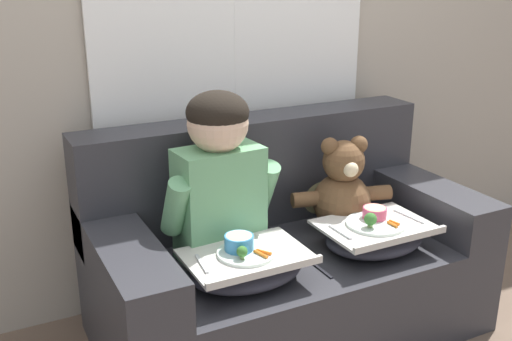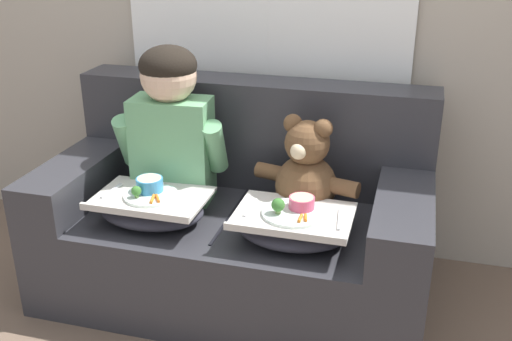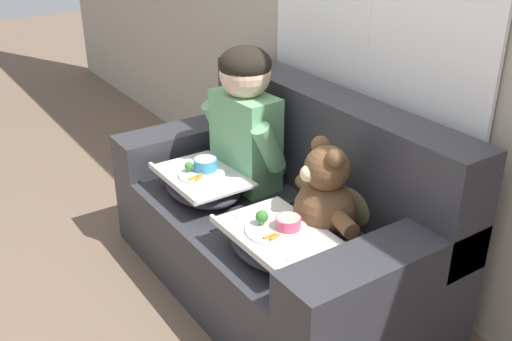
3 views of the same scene
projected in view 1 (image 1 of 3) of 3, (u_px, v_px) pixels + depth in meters
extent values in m
plane|color=brown|center=(288.00, 328.00, 2.66)|extent=(14.00, 14.00, 0.00)
cube|color=#A89E8E|center=(232.00, 19.00, 2.71)|extent=(8.00, 0.05, 2.60)
cube|color=#2D2D33|center=(289.00, 288.00, 2.60)|extent=(1.62, 0.86, 0.40)
cube|color=#2D2D33|center=(255.00, 169.00, 2.72)|extent=(1.62, 0.22, 0.49)
cube|color=#2D2D33|center=(125.00, 261.00, 2.20)|extent=(0.22, 0.86, 0.18)
cube|color=#2D2D33|center=(419.00, 198.00, 2.80)|extent=(0.22, 0.86, 0.18)
cube|color=black|center=(292.00, 247.00, 2.51)|extent=(0.01, 0.60, 0.01)
ellipsoid|color=#C1B293|center=(201.00, 203.00, 2.57)|extent=(0.33, 0.16, 0.34)
ellipsoid|color=#898456|center=(318.00, 182.00, 2.82)|extent=(0.31, 0.15, 0.32)
cube|color=#66A370|center=(219.00, 203.00, 2.37)|extent=(0.35, 0.21, 0.46)
sphere|color=beige|center=(218.00, 123.00, 2.27)|extent=(0.24, 0.24, 0.24)
ellipsoid|color=black|center=(217.00, 112.00, 2.26)|extent=(0.24, 0.24, 0.17)
cylinder|color=#66A370|center=(176.00, 206.00, 2.25)|extent=(0.10, 0.19, 0.25)
cylinder|color=#66A370|center=(264.00, 188.00, 2.44)|extent=(0.10, 0.19, 0.25)
sphere|color=brown|center=(342.00, 202.00, 2.66)|extent=(0.26, 0.26, 0.26)
sphere|color=brown|center=(344.00, 161.00, 2.60)|extent=(0.19, 0.19, 0.19)
sphere|color=brown|center=(330.00, 146.00, 2.56)|extent=(0.08, 0.08, 0.08)
sphere|color=brown|center=(359.00, 144.00, 2.59)|extent=(0.08, 0.08, 0.08)
sphere|color=beige|center=(351.00, 169.00, 2.53)|extent=(0.07, 0.07, 0.07)
sphere|color=black|center=(352.00, 170.00, 2.51)|extent=(0.02, 0.02, 0.02)
cylinder|color=brown|center=(307.00, 199.00, 2.62)|extent=(0.14, 0.10, 0.07)
cylinder|color=brown|center=(376.00, 193.00, 2.69)|extent=(0.14, 0.10, 0.07)
cylinder|color=brown|center=(339.00, 234.00, 2.56)|extent=(0.09, 0.13, 0.07)
cylinder|color=brown|center=(364.00, 232.00, 2.59)|extent=(0.09, 0.13, 0.07)
ellipsoid|color=#2D2D38|center=(247.00, 269.00, 2.23)|extent=(0.44, 0.31, 0.10)
cube|color=beige|center=(246.00, 256.00, 2.21)|extent=(0.46, 0.33, 0.01)
cube|color=beige|center=(266.00, 271.00, 2.07)|extent=(0.46, 0.02, 0.02)
cylinder|color=silver|center=(246.00, 253.00, 2.21)|extent=(0.22, 0.22, 0.01)
cylinder|color=#3889C1|center=(239.00, 242.00, 2.21)|extent=(0.11, 0.11, 0.06)
cylinder|color=#E5D189|center=(239.00, 237.00, 2.20)|extent=(0.10, 0.10, 0.01)
sphere|color=#38702D|center=(242.00, 252.00, 2.14)|extent=(0.04, 0.04, 0.04)
cylinder|color=#7A9E56|center=(242.00, 257.00, 2.15)|extent=(0.02, 0.02, 0.02)
cylinder|color=orange|center=(261.00, 254.00, 2.17)|extent=(0.03, 0.07, 0.01)
cylinder|color=orange|center=(264.00, 252.00, 2.19)|extent=(0.04, 0.06, 0.01)
cube|color=silver|center=(202.00, 264.00, 2.13)|extent=(0.03, 0.14, 0.01)
ellipsoid|color=#2D2D38|center=(374.00, 238.00, 2.48)|extent=(0.43, 0.33, 0.10)
cube|color=beige|center=(375.00, 226.00, 2.46)|extent=(0.45, 0.34, 0.01)
cube|color=beige|center=(401.00, 238.00, 2.32)|extent=(0.45, 0.02, 0.02)
cylinder|color=silver|center=(375.00, 223.00, 2.46)|extent=(0.24, 0.24, 0.01)
cylinder|color=#D64C70|center=(375.00, 213.00, 2.49)|extent=(0.10, 0.10, 0.05)
cylinder|color=#E5D189|center=(375.00, 209.00, 2.49)|extent=(0.09, 0.09, 0.01)
sphere|color=#38702D|center=(370.00, 219.00, 2.40)|extent=(0.05, 0.05, 0.05)
cylinder|color=#7A9E56|center=(370.00, 225.00, 2.40)|extent=(0.02, 0.02, 0.02)
cylinder|color=orange|center=(392.00, 224.00, 2.42)|extent=(0.01, 0.06, 0.01)
cylinder|color=orange|center=(394.00, 223.00, 2.44)|extent=(0.02, 0.05, 0.01)
cube|color=silver|center=(340.00, 232.00, 2.38)|extent=(0.01, 0.14, 0.01)
cube|color=silver|center=(409.00, 216.00, 2.53)|extent=(0.03, 0.17, 0.01)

